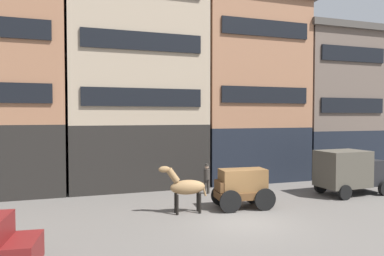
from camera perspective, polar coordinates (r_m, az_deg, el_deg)
ground_plane at (r=15.88m, az=8.51°, el=-15.05°), size 120.00×120.00×0.00m
building_center_left at (r=23.85m, az=-9.12°, el=12.65°), size 9.11×5.51×18.03m
building_center_right at (r=26.09m, az=9.29°, el=6.45°), size 8.13×5.51×13.27m
building_far_right at (r=30.05m, az=21.77°, el=4.15°), size 7.12×5.51×11.58m
cargo_wagon at (r=17.71m, az=8.25°, el=-9.42°), size 3.00×1.71×1.98m
draft_horse at (r=16.64m, az=-1.06°, el=-9.72°), size 2.35×0.72×2.30m
delivery_truck_near at (r=22.53m, az=24.74°, el=-6.41°), size 4.43×2.32×2.62m
pedestrian_officer at (r=20.76m, az=2.46°, el=-8.16°), size 0.51×0.51×1.79m
fire_hydrant_curbside at (r=21.33m, az=6.28°, el=-9.42°), size 0.24×0.24×0.83m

